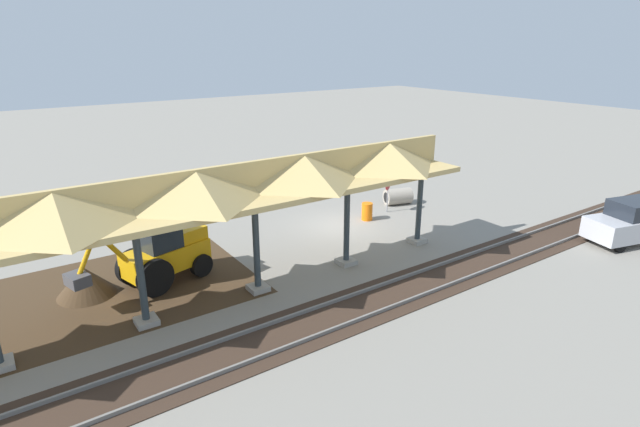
{
  "coord_description": "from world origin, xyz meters",
  "views": [
    {
      "loc": [
        14.05,
        18.63,
        8.74
      ],
      "look_at": [
        2.34,
        1.64,
        1.6
      ],
      "focal_mm": 28.0,
      "sensor_mm": 36.0,
      "label": 1
    }
  ],
  "objects_px": {
    "backhoe": "(162,251)",
    "traffic_barrel": "(367,212)",
    "stop_sign": "(388,187)",
    "distant_parked_car": "(633,222)",
    "concrete_pipe": "(398,196)"
  },
  "relations": [
    {
      "from": "stop_sign",
      "to": "distant_parked_car",
      "type": "bearing_deg",
      "value": 123.69
    },
    {
      "from": "stop_sign",
      "to": "backhoe",
      "type": "xyz_separation_m",
      "value": [
        12.55,
        1.37,
        -0.15
      ]
    },
    {
      "from": "backhoe",
      "to": "traffic_barrel",
      "type": "height_order",
      "value": "backhoe"
    },
    {
      "from": "traffic_barrel",
      "to": "backhoe",
      "type": "bearing_deg",
      "value": 5.39
    },
    {
      "from": "concrete_pipe",
      "to": "traffic_barrel",
      "type": "xyz_separation_m",
      "value": [
        3.12,
        1.03,
        -0.01
      ]
    },
    {
      "from": "traffic_barrel",
      "to": "stop_sign",
      "type": "bearing_deg",
      "value": -168.53
    },
    {
      "from": "stop_sign",
      "to": "traffic_barrel",
      "type": "relative_size",
      "value": 2.21
    },
    {
      "from": "backhoe",
      "to": "distant_parked_car",
      "type": "relative_size",
      "value": 1.18
    },
    {
      "from": "backhoe",
      "to": "traffic_barrel",
      "type": "distance_m",
      "value": 10.95
    },
    {
      "from": "distant_parked_car",
      "to": "traffic_barrel",
      "type": "height_order",
      "value": "distant_parked_car"
    },
    {
      "from": "backhoe",
      "to": "traffic_barrel",
      "type": "relative_size",
      "value": 5.93
    },
    {
      "from": "stop_sign",
      "to": "concrete_pipe",
      "type": "xyz_separation_m",
      "value": [
        -1.44,
        -0.69,
        -0.96
      ]
    },
    {
      "from": "distant_parked_car",
      "to": "traffic_barrel",
      "type": "xyz_separation_m",
      "value": [
        8.02,
        -9.17,
        -0.53
      ]
    },
    {
      "from": "stop_sign",
      "to": "distant_parked_car",
      "type": "distance_m",
      "value": 11.44
    },
    {
      "from": "backhoe",
      "to": "traffic_barrel",
      "type": "xyz_separation_m",
      "value": [
        -10.87,
        -1.03,
        -0.81
      ]
    }
  ]
}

